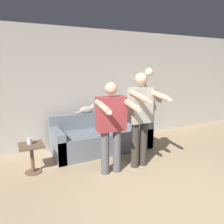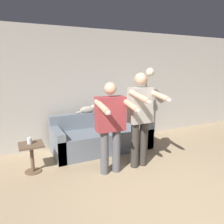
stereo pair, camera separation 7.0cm
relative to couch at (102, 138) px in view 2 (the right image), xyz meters
name	(u,v)px [view 2 (the right image)]	position (x,y,z in m)	size (l,w,h in m)	color
ground_plane	(200,220)	(0.17, -2.57, -0.27)	(16.00, 16.00, 0.00)	tan
wall_back	(99,87)	(0.17, 0.58, 1.03)	(10.00, 0.05, 2.60)	#B7B2A8
couch	(102,138)	(0.00, 0.00, 0.00)	(2.09, 0.83, 0.78)	slate
person_left	(111,122)	(-0.28, -1.05, 0.62)	(0.58, 0.71, 1.54)	#56565B
person_right	(141,115)	(0.29, -1.05, 0.69)	(0.47, 0.67, 1.69)	#38332D
cat	(88,109)	(-0.20, 0.31, 0.59)	(0.45, 0.11, 0.18)	#B7AD9E
floor_lamp	(147,85)	(1.22, 0.15, 1.08)	(0.38, 0.31, 1.75)	#756047
side_table	(32,152)	(-1.48, -0.44, 0.09)	(0.40, 0.40, 0.51)	brown
cup	(29,141)	(-1.50, -0.41, 0.29)	(0.08, 0.08, 0.11)	silver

